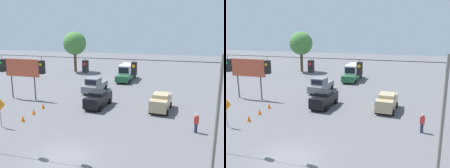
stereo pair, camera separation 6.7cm
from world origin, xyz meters
TOP-DOWN VIEW (x-y plane):
  - ground_plane at (0.00, 0.00)m, footprint 140.00×140.00m
  - overhead_signal_span at (0.08, -0.39)m, footprint 19.77×0.38m
  - pickup_truck_grey_withflow_far at (4.19, -17.91)m, footprint 2.43×5.22m
  - box_truck_green_withflow_deep at (1.64, -27.09)m, footprint 2.35×7.26m
  - sedan_tan_oncoming_far at (-5.58, -12.35)m, footprint 2.30×4.43m
  - sedan_black_withflow_mid at (1.50, -11.68)m, footprint 2.25×4.71m
  - traffic_cone_nearest at (7.11, -5.25)m, footprint 0.40×0.40m
  - traffic_cone_second at (7.27, -7.33)m, footprint 0.40×0.40m
  - traffic_cone_third at (7.36, -9.35)m, footprint 0.40×0.40m
  - roadside_billboard at (11.80, -12.20)m, footprint 4.81×0.16m
  - pedestrian at (-9.10, -7.14)m, footprint 0.40×0.28m
  - tree_horizon_left at (13.63, -32.39)m, footprint 4.67×4.67m

SIDE VIEW (x-z plane):
  - ground_plane at x=0.00m, z-range 0.00..0.00m
  - traffic_cone_nearest at x=7.11m, z-range 0.00..0.58m
  - traffic_cone_second at x=7.27m, z-range 0.00..0.58m
  - traffic_cone_third at x=7.36m, z-range 0.00..0.58m
  - pedestrian at x=-9.10m, z-range 0.01..1.76m
  - sedan_black_withflow_mid at x=1.50m, z-range 0.04..1.88m
  - pickup_truck_grey_withflow_far at x=4.19m, z-range -0.08..2.04m
  - sedan_tan_oncoming_far at x=-5.58m, z-range 0.04..1.97m
  - box_truck_green_withflow_deep at x=1.64m, z-range -0.01..2.74m
  - roadside_billboard at x=11.80m, z-range 1.19..6.34m
  - overhead_signal_span at x=0.08m, z-range 1.11..8.76m
  - tree_horizon_left at x=13.63m, z-range 1.70..9.87m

